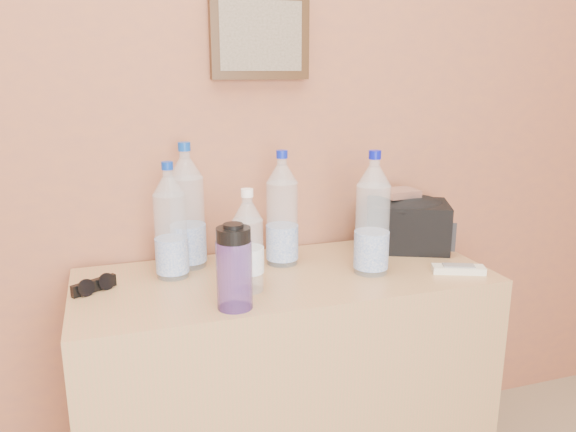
# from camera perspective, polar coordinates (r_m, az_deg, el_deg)

# --- Properties ---
(picture_frame) EXTENTS (0.30, 0.03, 0.25)m
(picture_frame) POSITION_cam_1_polar(r_m,az_deg,el_deg) (1.75, -2.86, 17.80)
(picture_frame) COLOR #382311
(picture_frame) RESTS_ON room_shell
(dresser) EXTENTS (1.17, 0.49, 0.73)m
(dresser) POSITION_cam_1_polar(r_m,az_deg,el_deg) (1.78, -0.27, -17.10)
(dresser) COLOR #AB7B4E
(dresser) RESTS_ON ground
(pet_large_a) EXTENTS (0.10, 0.10, 0.37)m
(pet_large_a) POSITION_cam_1_polar(r_m,az_deg,el_deg) (1.67, -10.19, 0.32)
(pet_large_a) COLOR silver
(pet_large_a) RESTS_ON dresser
(pet_large_b) EXTENTS (0.09, 0.09, 0.33)m
(pet_large_b) POSITION_cam_1_polar(r_m,az_deg,el_deg) (1.59, -11.84, -1.11)
(pet_large_b) COLOR silver
(pet_large_b) RESTS_ON dresser
(pet_large_c) EXTENTS (0.09, 0.09, 0.34)m
(pet_large_c) POSITION_cam_1_polar(r_m,az_deg,el_deg) (1.67, -0.61, 0.15)
(pet_large_c) COLOR silver
(pet_large_c) RESTS_ON dresser
(pet_large_d) EXTENTS (0.10, 0.10, 0.35)m
(pet_large_d) POSITION_cam_1_polar(r_m,az_deg,el_deg) (1.61, 8.57, -0.41)
(pet_large_d) COLOR silver
(pet_large_d) RESTS_ON dresser
(pet_small) EXTENTS (0.08, 0.08, 0.28)m
(pet_small) POSITION_cam_1_polar(r_m,az_deg,el_deg) (1.47, -4.08, -3.12)
(pet_small) COLOR silver
(pet_small) RESTS_ON dresser
(nalgene_bottle) EXTENTS (0.09, 0.09, 0.21)m
(nalgene_bottle) POSITION_cam_1_polar(r_m,az_deg,el_deg) (1.37, -5.49, -5.18)
(nalgene_bottle) COLOR #543584
(nalgene_bottle) RESTS_ON dresser
(sunglasses) EXTENTS (0.13, 0.10, 0.03)m
(sunglasses) POSITION_cam_1_polar(r_m,az_deg,el_deg) (1.58, -19.11, -6.70)
(sunglasses) COLOR black
(sunglasses) RESTS_ON dresser
(ac_remote) EXTENTS (0.16, 0.10, 0.02)m
(ac_remote) POSITION_cam_1_polar(r_m,az_deg,el_deg) (1.70, 16.92, -5.20)
(ac_remote) COLOR silver
(ac_remote) RESTS_ON dresser
(toiletry_bag) EXTENTS (0.31, 0.27, 0.17)m
(toiletry_bag) POSITION_cam_1_polar(r_m,az_deg,el_deg) (1.87, 12.02, -0.65)
(toiletry_bag) COLOR black
(toiletry_bag) RESTS_ON dresser
(foil_packet) EXTENTS (0.12, 0.10, 0.02)m
(foil_packet) POSITION_cam_1_polar(r_m,az_deg,el_deg) (1.84, 11.28, 2.31)
(foil_packet) COLOR white
(foil_packet) RESTS_ON toiletry_bag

